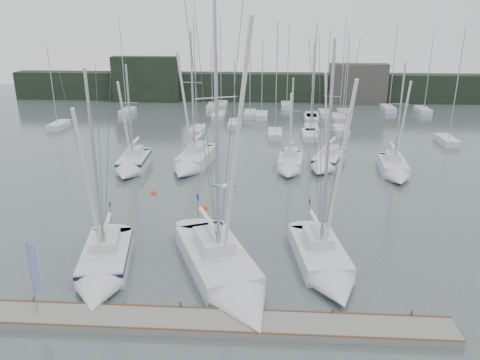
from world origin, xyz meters
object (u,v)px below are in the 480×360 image
at_px(sailboat_mid_a, 131,166).
at_px(dock_banner, 34,272).
at_px(sailboat_mid_c, 290,166).
at_px(sailboat_mid_d, 326,163).
at_px(sailboat_mid_b, 191,163).
at_px(sailboat_near_center, 229,280).
at_px(sailboat_near_right, 326,268).
at_px(sailboat_near_left, 102,271).
at_px(buoy_c, 154,193).
at_px(sailboat_mid_e, 395,171).
at_px(buoy_a, 204,209).

xyz_separation_m(sailboat_mid_a, dock_banner, (2.25, -24.52, 2.26)).
height_order(sailboat_mid_c, sailboat_mid_d, sailboat_mid_d).
xyz_separation_m(sailboat_mid_b, dock_banner, (-3.68, -25.66, 2.24)).
xyz_separation_m(sailboat_near_center, sailboat_near_right, (5.78, 1.74, -0.06)).
relative_size(sailboat_near_left, sailboat_mid_d, 1.09).
distance_m(sailboat_mid_c, dock_banner, 29.09).
xyz_separation_m(sailboat_near_center, sailboat_mid_b, (-5.79, 22.05, 0.05)).
relative_size(sailboat_near_right, buoy_c, 26.33).
height_order(sailboat_mid_c, dock_banner, sailboat_mid_c).
height_order(sailboat_near_center, sailboat_mid_e, sailboat_near_center).
distance_m(sailboat_near_center, sailboat_mid_a, 23.96).
height_order(sailboat_mid_e, buoy_a, sailboat_mid_e).
bearing_deg(sailboat_mid_e, dock_banner, -129.31).
relative_size(sailboat_mid_a, buoy_a, 17.88).
distance_m(sailboat_mid_b, sailboat_mid_e, 20.42).
bearing_deg(sailboat_mid_a, buoy_c, -61.36).
height_order(sailboat_near_center, sailboat_mid_c, sailboat_near_center).
bearing_deg(sailboat_mid_a, sailboat_near_right, -50.65).
bearing_deg(buoy_a, sailboat_near_center, -75.27).
bearing_deg(sailboat_mid_c, buoy_a, -120.29).
bearing_deg(sailboat_mid_b, sailboat_near_center, -67.21).
xyz_separation_m(sailboat_mid_d, buoy_c, (-16.09, -8.35, -0.58)).
xyz_separation_m(sailboat_near_left, sailboat_near_center, (7.66, -0.59, 0.03)).
distance_m(sailboat_mid_e, buoy_c, 23.45).
height_order(sailboat_mid_a, sailboat_mid_c, sailboat_mid_a).
xyz_separation_m(sailboat_mid_a, sailboat_mid_c, (16.02, 1.00, -0.06)).
bearing_deg(buoy_c, sailboat_mid_a, 121.68).
bearing_deg(dock_banner, sailboat_mid_a, 111.70).
relative_size(sailboat_near_left, sailboat_mid_a, 1.17).
distance_m(buoy_a, dock_banner, 16.80).
xyz_separation_m(sailboat_near_center, sailboat_mid_a, (-11.71, 20.91, 0.02)).
bearing_deg(sailboat_mid_b, buoy_a, -67.23).
bearing_deg(sailboat_mid_d, sailboat_near_right, -76.51).
height_order(buoy_a, buoy_c, buoy_a).
height_order(buoy_a, dock_banner, dock_banner).
distance_m(sailboat_mid_d, buoy_a, 16.10).
distance_m(sailboat_mid_e, dock_banner, 34.54).
bearing_deg(sailboat_mid_b, dock_banner, -90.08).
relative_size(sailboat_mid_c, buoy_a, 15.78).
distance_m(sailboat_mid_b, buoy_a, 10.77).
distance_m(sailboat_mid_b, dock_banner, 26.02).
distance_m(sailboat_near_center, buoy_c, 16.93).
bearing_deg(sailboat_mid_c, sailboat_near_center, -95.71).
bearing_deg(sailboat_mid_a, sailboat_mid_b, 7.88).
relative_size(sailboat_mid_a, sailboat_mid_c, 1.13).
xyz_separation_m(sailboat_near_right, sailboat_mid_c, (-1.48, 20.17, 0.01)).
distance_m(sailboat_near_center, sailboat_mid_b, 22.80).
xyz_separation_m(sailboat_near_left, dock_banner, (-1.81, -4.20, 2.32)).
bearing_deg(dock_banner, sailboat_near_right, 35.77).
relative_size(sailboat_mid_c, sailboat_mid_e, 0.86).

